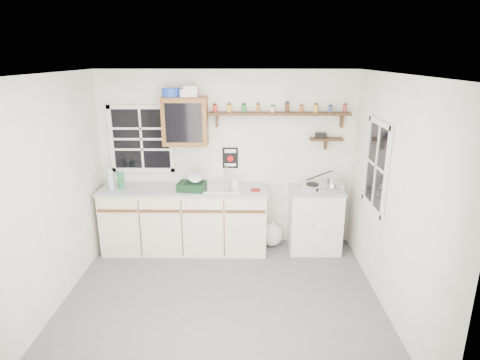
# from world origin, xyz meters

# --- Properties ---
(room) EXTENTS (3.64, 3.24, 2.54)m
(room) POSITION_xyz_m (0.00, 0.00, 1.25)
(room) COLOR #565658
(room) RESTS_ON ground
(main_cabinet) EXTENTS (2.31, 0.63, 0.92)m
(main_cabinet) POSITION_xyz_m (-0.58, 1.30, 0.46)
(main_cabinet) COLOR beige
(main_cabinet) RESTS_ON floor
(right_cabinet) EXTENTS (0.73, 0.57, 0.91)m
(right_cabinet) POSITION_xyz_m (1.25, 1.32, 0.46)
(right_cabinet) COLOR silver
(right_cabinet) RESTS_ON floor
(sink) EXTENTS (0.52, 0.44, 0.29)m
(sink) POSITION_xyz_m (-0.05, 1.30, 0.93)
(sink) COLOR silver
(sink) RESTS_ON main_cabinet
(upper_cabinet) EXTENTS (0.60, 0.32, 0.65)m
(upper_cabinet) POSITION_xyz_m (-0.55, 1.44, 1.82)
(upper_cabinet) COLOR brown
(upper_cabinet) RESTS_ON wall_back
(upper_cabinet_clutter) EXTENTS (0.47, 0.24, 0.14)m
(upper_cabinet_clutter) POSITION_xyz_m (-0.62, 1.44, 2.21)
(upper_cabinet_clutter) COLOR #1A3BAF
(upper_cabinet_clutter) RESTS_ON upper_cabinet
(spice_shelf) EXTENTS (1.91, 0.18, 0.35)m
(spice_shelf) POSITION_xyz_m (0.72, 1.51, 1.93)
(spice_shelf) COLOR black
(spice_shelf) RESTS_ON wall_back
(secondary_shelf) EXTENTS (0.45, 0.16, 0.24)m
(secondary_shelf) POSITION_xyz_m (1.36, 1.52, 1.58)
(secondary_shelf) COLOR black
(secondary_shelf) RESTS_ON wall_back
(warning_sign) EXTENTS (0.22, 0.02, 0.30)m
(warning_sign) POSITION_xyz_m (0.05, 1.59, 1.28)
(warning_sign) COLOR black
(warning_sign) RESTS_ON wall_back
(window_back) EXTENTS (0.93, 0.03, 0.98)m
(window_back) POSITION_xyz_m (-1.20, 1.59, 1.55)
(window_back) COLOR black
(window_back) RESTS_ON wall_back
(window_right) EXTENTS (0.03, 0.78, 1.08)m
(window_right) POSITION_xyz_m (1.79, 0.55, 1.45)
(window_right) COLOR black
(window_right) RESTS_ON wall_back
(water_bottles) EXTENTS (0.21, 0.12, 0.29)m
(water_bottles) POSITION_xyz_m (-1.51, 1.27, 1.05)
(water_bottles) COLOR #AABEC8
(water_bottles) RESTS_ON main_cabinet
(dish_rack) EXTENTS (0.40, 0.32, 0.27)m
(dish_rack) POSITION_xyz_m (-0.45, 1.21, 1.01)
(dish_rack) COLOR black
(dish_rack) RESTS_ON main_cabinet
(soap_bottle) EXTENTS (0.11, 0.11, 0.19)m
(soap_bottle) POSITION_xyz_m (0.11, 1.35, 1.01)
(soap_bottle) COLOR silver
(soap_bottle) RESTS_ON main_cabinet
(rag) EXTENTS (0.14, 0.13, 0.02)m
(rag) POSITION_xyz_m (0.41, 1.20, 0.93)
(rag) COLOR maroon
(rag) RESTS_ON main_cabinet
(hotplate) EXTENTS (0.59, 0.36, 0.08)m
(hotplate) POSITION_xyz_m (1.33, 1.31, 0.95)
(hotplate) COLOR silver
(hotplate) RESTS_ON right_cabinet
(saucepan) EXTENTS (0.45, 0.23, 0.19)m
(saucepan) POSITION_xyz_m (1.46, 1.31, 1.04)
(saucepan) COLOR silver
(saucepan) RESTS_ON hotplate
(trash_bag) EXTENTS (0.37, 0.34, 0.43)m
(trash_bag) POSITION_xyz_m (0.65, 1.40, 0.18)
(trash_bag) COLOR silver
(trash_bag) RESTS_ON floor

